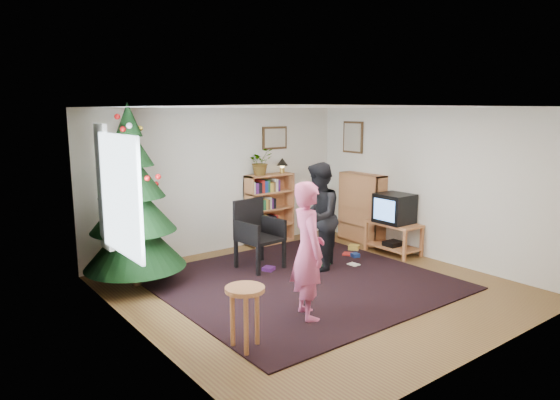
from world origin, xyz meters
TOP-DOWN VIEW (x-y plane):
  - floor at (0.00, 0.00)m, footprint 5.00×5.00m
  - ceiling at (0.00, 0.00)m, footprint 5.00×5.00m
  - wall_back at (0.00, 2.50)m, footprint 5.00×0.02m
  - wall_front at (0.00, -2.50)m, footprint 5.00×0.02m
  - wall_left at (-2.50, 0.00)m, footprint 0.02×5.00m
  - wall_right at (2.50, 0.00)m, footprint 0.02×5.00m
  - rug at (0.00, 0.30)m, footprint 3.80×3.60m
  - window_pane at (-2.47, 0.60)m, footprint 0.04×1.20m
  - curtain at (-2.43, 1.30)m, footprint 0.06×0.35m
  - picture_back at (1.15, 2.48)m, footprint 0.55×0.03m
  - picture_right at (2.48, 1.75)m, footprint 0.03×0.50m
  - christmas_tree at (-1.94, 1.64)m, footprint 1.41×1.41m
  - bookshelf_back at (0.93, 2.34)m, footprint 0.95×0.30m
  - bookshelf_right at (2.34, 1.34)m, footprint 0.30×0.95m
  - tv_stand at (2.22, 0.47)m, footprint 0.51×0.92m
  - crt_tv at (2.22, 0.47)m, footprint 0.53×0.57m
  - armchair at (-0.12, 1.29)m, footprint 0.65×0.65m
  - stool at (-1.78, -0.93)m, footprint 0.41×0.41m
  - person_standing at (-0.73, -0.69)m, footprint 0.58×0.70m
  - person_by_chair at (0.57, 0.60)m, footprint 1.04×1.01m
  - potted_plant at (0.73, 2.34)m, footprint 0.44×0.38m
  - table_lamp at (1.23, 2.34)m, footprint 0.21×0.21m
  - floor_clutter at (0.99, 0.75)m, footprint 2.10×0.83m

SIDE VIEW (x-z plane):
  - floor at x=0.00m, z-range 0.00..0.00m
  - rug at x=0.00m, z-range 0.00..0.02m
  - floor_clutter at x=0.99m, z-range 0.00..0.08m
  - tv_stand at x=2.22m, z-range 0.05..0.60m
  - stool at x=-1.78m, z-range 0.19..0.87m
  - armchair at x=-0.12m, z-range 0.05..1.13m
  - bookshelf_back at x=0.93m, z-range 0.01..1.31m
  - bookshelf_right at x=2.34m, z-range 0.01..1.31m
  - crt_tv at x=2.22m, z-range 0.55..1.05m
  - person_standing at x=-0.73m, z-range 0.00..1.66m
  - person_by_chair at x=0.57m, z-range 0.00..1.68m
  - christmas_tree at x=-1.94m, z-range -0.21..2.35m
  - wall_back at x=0.00m, z-range 0.00..2.50m
  - wall_front at x=0.00m, z-range 0.00..2.50m
  - wall_left at x=-2.50m, z-range 0.00..2.50m
  - wall_right at x=2.50m, z-range 0.00..2.50m
  - table_lamp at x=1.23m, z-range 1.35..1.63m
  - window_pane at x=-2.47m, z-range 0.80..2.20m
  - curtain at x=-2.43m, z-range 0.70..2.30m
  - potted_plant at x=0.73m, z-range 1.30..1.78m
  - picture_back at x=1.15m, z-range 1.74..2.16m
  - picture_right at x=2.48m, z-range 1.65..2.25m
  - ceiling at x=0.00m, z-range 2.50..2.50m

